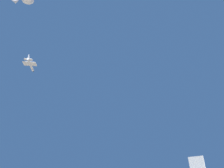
# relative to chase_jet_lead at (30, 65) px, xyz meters

# --- Properties ---
(chase_jet_lead) EXTENTS (13.23, 12.41, 4.00)m
(chase_jet_lead) POSITION_rel_chase_jet_lead_xyz_m (0.00, 0.00, 0.00)
(chase_jet_lead) COLOR silver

